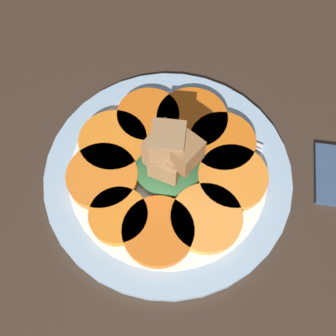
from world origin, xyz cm
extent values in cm
cube|color=#38281E|center=(0.00, 0.00, 1.00)|extent=(120.00, 120.00, 2.00)
cylinder|color=#99B7D1|center=(0.00, 0.00, 2.50)|extent=(29.72, 29.72, 1.00)
cylinder|color=white|center=(0.00, 0.00, 2.55)|extent=(23.78, 23.78, 1.00)
cylinder|color=orange|center=(-7.64, 0.42, 3.79)|extent=(8.18, 8.18, 1.39)
cylinder|color=orange|center=(-6.03, -4.49, 3.79)|extent=(8.12, 8.12, 1.39)
cylinder|color=#D56013|center=(-2.00, -7.31, 3.79)|extent=(8.91, 8.91, 1.39)
cylinder|color=orange|center=(3.50, -7.02, 3.79)|extent=(7.82, 7.82, 1.39)
cylinder|color=orange|center=(7.14, -2.78, 3.79)|extent=(8.33, 8.33, 1.39)
cylinder|color=orange|center=(7.47, 2.04, 3.79)|extent=(8.38, 8.38, 1.39)
cylinder|color=orange|center=(4.67, 6.57, 3.79)|extent=(6.67, 6.67, 1.39)
cylinder|color=orange|center=(-0.45, 7.69, 3.79)|extent=(8.01, 8.01, 1.39)
cylinder|color=orange|center=(-5.09, 5.43, 3.79)|extent=(8.05, 8.05, 1.39)
ellipsoid|color=#2D6033|center=(0.00, 0.00, 4.03)|extent=(8.00, 7.20, 1.87)
cube|color=#9E754C|center=(-0.26, -0.68, 7.16)|extent=(5.94, 5.94, 4.39)
cube|color=olive|center=(-0.88, -0.65, 6.72)|extent=(3.75, 3.75, 3.50)
cube|color=#9E754C|center=(0.49, 0.57, 6.67)|extent=(4.17, 4.17, 3.41)
cube|color=#9E754C|center=(0.12, -0.29, 10.24)|extent=(3.61, 3.61, 3.51)
cube|color=olive|center=(-1.73, 0.64, 9.86)|extent=(4.51, 4.51, 3.26)
cube|color=silver|center=(1.07, -7.96, 3.30)|extent=(12.01, 5.02, 0.40)
cube|color=silver|center=(-5.47, -5.73, 3.30)|extent=(2.16, 2.67, 0.40)
cube|color=silver|center=(-8.79, -5.65, 3.30)|extent=(4.69, 1.86, 0.40)
cube|color=silver|center=(-8.58, -5.02, 3.30)|extent=(4.69, 1.86, 0.40)
cube|color=silver|center=(-8.36, -4.39, 3.30)|extent=(4.69, 1.86, 0.40)
cube|color=silver|center=(-8.15, -3.76, 3.30)|extent=(4.69, 1.86, 0.40)
camera|label=1|loc=(-3.06, 21.55, 48.43)|focal=45.00mm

